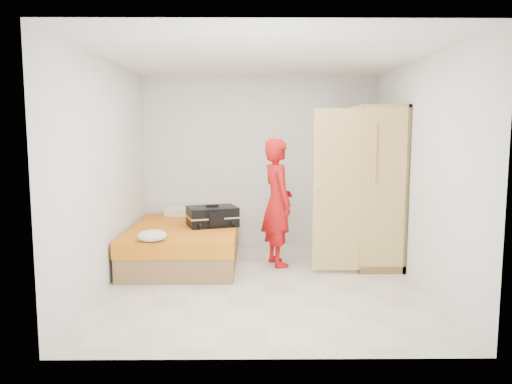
{
  "coord_description": "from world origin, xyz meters",
  "views": [
    {
      "loc": [
        -0.14,
        -5.73,
        1.8
      ],
      "look_at": [
        -0.08,
        0.62,
        1.0
      ],
      "focal_mm": 35.0,
      "sensor_mm": 36.0,
      "label": 1
    }
  ],
  "objects_px": {
    "person": "(277,202)",
    "suitcase": "(212,216)",
    "wardrobe": "(370,190)",
    "round_cushion": "(152,236)",
    "bed": "(184,244)"
  },
  "relations": [
    {
      "from": "bed",
      "to": "round_cushion",
      "type": "bearing_deg",
      "value": -105.49
    },
    {
      "from": "wardrobe",
      "to": "round_cushion",
      "type": "height_order",
      "value": "wardrobe"
    },
    {
      "from": "person",
      "to": "wardrobe",
      "type": "bearing_deg",
      "value": -103.35
    },
    {
      "from": "wardrobe",
      "to": "person",
      "type": "xyz_separation_m",
      "value": [
        -1.25,
        -0.08,
        -0.16
      ]
    },
    {
      "from": "suitcase",
      "to": "round_cushion",
      "type": "relative_size",
      "value": 2.27
    },
    {
      "from": "person",
      "to": "suitcase",
      "type": "height_order",
      "value": "person"
    },
    {
      "from": "bed",
      "to": "round_cushion",
      "type": "relative_size",
      "value": 5.89
    },
    {
      "from": "wardrobe",
      "to": "round_cushion",
      "type": "relative_size",
      "value": 6.12
    },
    {
      "from": "bed",
      "to": "wardrobe",
      "type": "xyz_separation_m",
      "value": [
        2.5,
        -0.04,
        0.75
      ]
    },
    {
      "from": "suitcase",
      "to": "round_cushion",
      "type": "xyz_separation_m",
      "value": [
        -0.63,
        -0.95,
        -0.06
      ]
    },
    {
      "from": "round_cushion",
      "to": "person",
      "type": "bearing_deg",
      "value": 27.41
    },
    {
      "from": "person",
      "to": "round_cushion",
      "type": "bearing_deg",
      "value": 100.52
    },
    {
      "from": "bed",
      "to": "wardrobe",
      "type": "height_order",
      "value": "wardrobe"
    },
    {
      "from": "person",
      "to": "bed",
      "type": "bearing_deg",
      "value": 67.66
    },
    {
      "from": "wardrobe",
      "to": "bed",
      "type": "bearing_deg",
      "value": 179.02
    }
  ]
}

